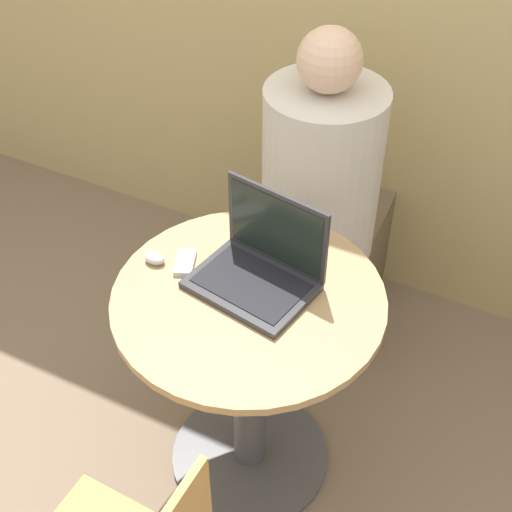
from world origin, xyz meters
name	(u,v)px	position (x,y,z in m)	size (l,w,h in m)	color
ground_plane	(250,456)	(0.00, 0.00, 0.00)	(12.00, 12.00, 0.00)	#7F6B56
round_table	(249,362)	(0.00, 0.00, 0.49)	(0.73, 0.73, 0.76)	#4C4C51
laptop	(260,266)	(0.00, 0.07, 0.81)	(0.35, 0.28, 0.25)	#2D2D33
cell_phone	(185,263)	(-0.21, 0.03, 0.77)	(0.09, 0.11, 0.02)	silver
computer_mouse	(154,259)	(-0.29, 0.00, 0.77)	(0.06, 0.04, 0.03)	#B2B2B7
person_seated	(323,218)	(-0.05, 0.68, 0.51)	(0.40, 0.61, 1.25)	brown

